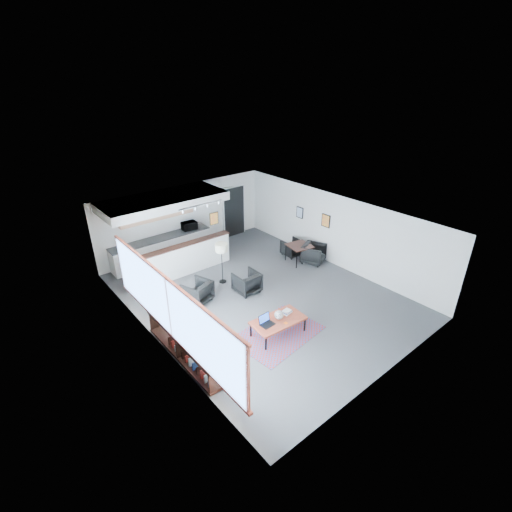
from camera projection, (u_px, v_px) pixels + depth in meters
room at (259, 259)px, 11.19m from camera, size 7.02×9.02×2.62m
window at (169, 310)px, 8.53m from camera, size 0.10×5.95×1.66m
console at (183, 348)px, 9.03m from camera, size 0.35×3.00×0.80m
kitchenette at (165, 230)px, 13.03m from camera, size 4.20×1.96×2.60m
doorway at (234, 211)px, 15.65m from camera, size 1.10×0.12×2.15m
track_light at (201, 206)px, 11.82m from camera, size 1.60×0.07×0.15m
wall_art_lower at (326, 221)px, 13.33m from camera, size 0.03×0.38×0.48m
wall_art_upper at (300, 213)px, 14.25m from camera, size 0.03×0.34×0.44m
kilim_rug at (278, 334)px, 10.03m from camera, size 2.45×1.81×0.01m
coffee_table at (278, 321)px, 9.84m from camera, size 1.48×0.86×0.47m
laptop at (266, 321)px, 9.64m from camera, size 0.38×0.31×0.26m
ceramic_pot at (279, 315)px, 9.81m from camera, size 0.24×0.24×0.24m
book_stack at (287, 312)px, 10.09m from camera, size 0.30×0.26×0.08m
coaster at (286, 323)px, 9.69m from camera, size 0.10×0.10×0.01m
armchair_left at (197, 291)px, 11.28m from camera, size 0.93×0.90×0.77m
armchair_right at (247, 281)px, 11.79m from camera, size 0.74×0.70×0.76m
floor_lamp at (221, 249)px, 11.96m from camera, size 0.50×0.50×1.42m
dining_table at (300, 247)px, 13.54m from camera, size 0.94×0.94×0.68m
dining_chair_near at (314, 254)px, 13.64m from camera, size 0.85×0.83×0.67m
dining_chair_far at (292, 248)px, 14.19m from camera, size 0.60×0.56×0.59m
microwave at (189, 225)px, 14.13m from camera, size 0.57×0.35×0.37m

